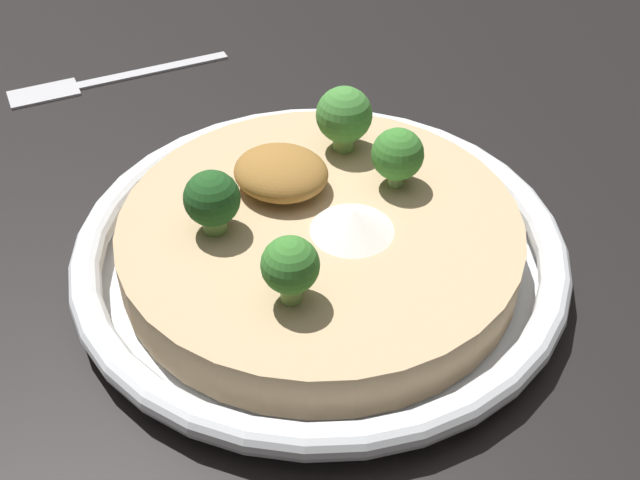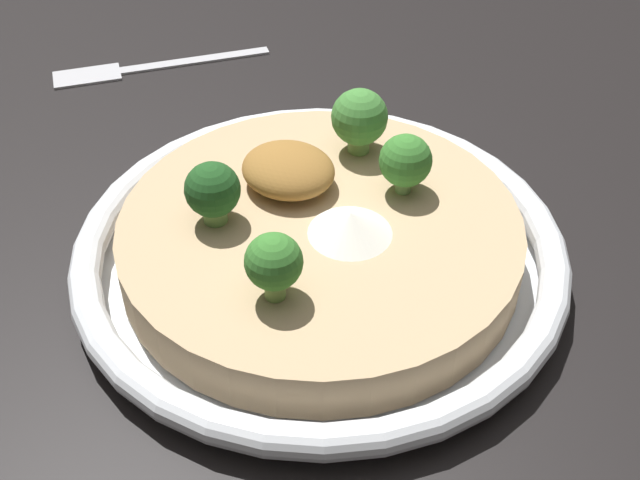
# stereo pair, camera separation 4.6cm
# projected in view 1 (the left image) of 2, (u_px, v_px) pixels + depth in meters

# --- Properties ---
(ground_plane) EXTENTS (6.00, 6.00, 0.00)m
(ground_plane) POSITION_uv_depth(u_px,v_px,m) (320.00, 267.00, 0.47)
(ground_plane) COLOR black
(risotto_bowl) EXTENTS (0.28, 0.28, 0.04)m
(risotto_bowl) POSITION_uv_depth(u_px,v_px,m) (320.00, 246.00, 0.46)
(risotto_bowl) COLOR silver
(risotto_bowl) RESTS_ON ground_plane
(cheese_sprinkle) EXTENTS (0.05, 0.05, 0.01)m
(cheese_sprinkle) POSITION_uv_depth(u_px,v_px,m) (349.00, 225.00, 0.43)
(cheese_sprinkle) COLOR white
(cheese_sprinkle) RESTS_ON risotto_bowl
(crispy_onion_garnish) EXTENTS (0.06, 0.05, 0.02)m
(crispy_onion_garnish) POSITION_uv_depth(u_px,v_px,m) (281.00, 173.00, 0.46)
(crispy_onion_garnish) COLOR olive
(crispy_onion_garnish) RESTS_ON risotto_bowl
(broccoli_front_right) EXTENTS (0.03, 0.03, 0.04)m
(broccoli_front_right) POSITION_uv_depth(u_px,v_px,m) (344.00, 116.00, 0.48)
(broccoli_front_right) COLOR #668E47
(broccoli_front_right) RESTS_ON risotto_bowl
(broccoli_back_left) EXTENTS (0.03, 0.03, 0.04)m
(broccoli_back_left) POSITION_uv_depth(u_px,v_px,m) (290.00, 267.00, 0.39)
(broccoli_back_left) COLOR #759E4C
(broccoli_back_left) RESTS_ON risotto_bowl
(broccoli_right) EXTENTS (0.03, 0.03, 0.04)m
(broccoli_right) POSITION_uv_depth(u_px,v_px,m) (212.00, 200.00, 0.43)
(broccoli_right) COLOR #668E47
(broccoli_right) RESTS_ON risotto_bowl
(broccoli_front) EXTENTS (0.03, 0.03, 0.04)m
(broccoli_front) POSITION_uv_depth(u_px,v_px,m) (398.00, 155.00, 0.46)
(broccoli_front) COLOR #668E47
(broccoli_front) RESTS_ON risotto_bowl
(fork_utensil) EXTENTS (0.13, 0.14, 0.00)m
(fork_utensil) POSITION_uv_depth(u_px,v_px,m) (97.00, 81.00, 0.63)
(fork_utensil) COLOR #B7B7BC
(fork_utensil) RESTS_ON ground_plane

